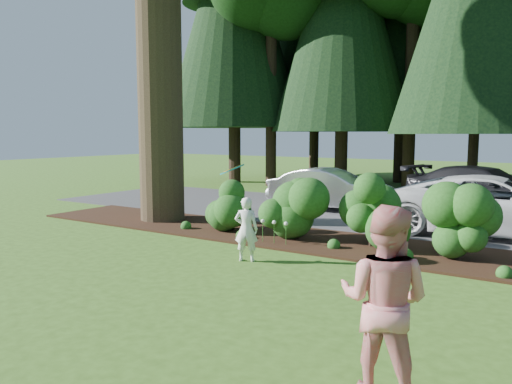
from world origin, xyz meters
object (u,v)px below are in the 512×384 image
(car_white_suv, at_px, (496,206))
(adult, at_px, (384,301))
(car_silver_wagon, at_px, (331,189))
(car_dark_suv, at_px, (485,190))
(child, at_px, (246,229))
(frisbee, at_px, (232,169))

(car_white_suv, distance_m, adult, 8.63)
(car_silver_wagon, height_order, car_dark_suv, car_dark_suv)
(car_white_suv, distance_m, child, 6.38)
(child, bearing_deg, frisbee, -7.13)
(car_dark_suv, bearing_deg, adult, -163.55)
(car_silver_wagon, height_order, adult, adult)
(adult, bearing_deg, car_white_suv, -90.79)
(adult, xyz_separation_m, frisbee, (-4.16, 3.37, 0.88))
(child, relative_size, adult, 0.69)
(car_white_suv, bearing_deg, child, 140.81)
(car_dark_suv, height_order, frisbee, frisbee)
(car_white_suv, bearing_deg, adult, 177.61)
(car_dark_suv, xyz_separation_m, child, (-2.95, -8.87, -0.11))
(frisbee, bearing_deg, child, 15.96)
(car_dark_suv, bearing_deg, car_silver_wagon, 128.86)
(car_silver_wagon, distance_m, car_white_suv, 5.25)
(car_silver_wagon, xyz_separation_m, adult, (5.15, -10.19, 0.22))
(adult, relative_size, frisbee, 3.56)
(child, xyz_separation_m, frisbee, (-0.27, -0.08, 1.16))
(adult, bearing_deg, car_dark_suv, -87.43)
(car_silver_wagon, xyz_separation_m, car_white_suv, (5.00, -1.57, 0.05))
(car_dark_suv, distance_m, child, 9.35)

